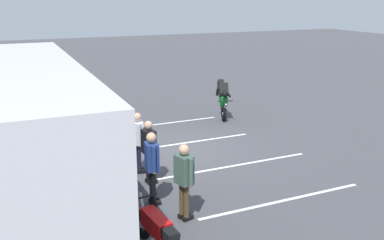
{
  "coord_description": "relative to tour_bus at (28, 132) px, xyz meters",
  "views": [
    {
      "loc": [
        -12.29,
        4.87,
        4.77
      ],
      "look_at": [
        -0.52,
        -0.22,
        1.1
      ],
      "focal_mm": 40.91,
      "sensor_mm": 36.0,
      "label": 1
    }
  ],
  "objects": [
    {
      "name": "bay_line_c",
      "position": [
        2.22,
        -5.48,
        -1.64
      ],
      "size": [
        0.15,
        3.61,
        0.01
      ],
      "color": "white",
      "rests_on": "ground_plane"
    },
    {
      "name": "parked_motorcycle_silver",
      "position": [
        -3.67,
        -1.96,
        -1.16
      ],
      "size": [
        2.05,
        0.58,
        0.99
      ],
      "color": "black",
      "rests_on": "ground_plane"
    },
    {
      "name": "bay_line_a",
      "position": [
        -2.68,
        -5.48,
        -1.64
      ],
      "size": [
        0.17,
        4.55,
        0.01
      ],
      "color": "white",
      "rests_on": "ground_plane"
    },
    {
      "name": "bay_line_b",
      "position": [
        -0.23,
        -5.48,
        -1.64
      ],
      "size": [
        0.17,
        4.85,
        0.01
      ],
      "color": "white",
      "rests_on": "ground_plane"
    },
    {
      "name": "bay_line_d",
      "position": [
        4.67,
        -5.48,
        -1.64
      ],
      "size": [
        0.15,
        3.54,
        0.01
      ],
      "color": "white",
      "rests_on": "ground_plane"
    },
    {
      "name": "spectator_far_left",
      "position": [
        -2.56,
        -2.94,
        -0.6
      ],
      "size": [
        0.57,
        0.38,
        1.75
      ],
      "color": "#473823",
      "rests_on": "ground_plane"
    },
    {
      "name": "tour_bus",
      "position": [
        0.0,
        0.0,
        0.0
      ],
      "size": [
        9.81,
        2.61,
        3.25
      ],
      "color": "silver",
      "rests_on": "ground_plane"
    },
    {
      "name": "spectator_right",
      "position": [
        0.4,
        -2.8,
        -0.62
      ],
      "size": [
        0.58,
        0.35,
        1.72
      ],
      "color": "black",
      "rests_on": "ground_plane"
    },
    {
      "name": "spectator_far_right",
      "position": [
        1.68,
        -2.76,
        -0.64
      ],
      "size": [
        0.57,
        0.39,
        1.7
      ],
      "color": "black",
      "rests_on": "ground_plane"
    },
    {
      "name": "parked_motorcycle_dark",
      "position": [
        0.28,
        -2.22,
        -1.16
      ],
      "size": [
        2.05,
        0.58,
        0.99
      ],
      "color": "black",
      "rests_on": "ground_plane"
    },
    {
      "name": "stunt_motorcycle",
      "position": [
        4.42,
        -7.47,
        -0.68
      ],
      "size": [
        1.99,
        0.93,
        1.58
      ],
      "color": "black",
      "rests_on": "ground_plane"
    },
    {
      "name": "spectator_centre",
      "position": [
        -0.42,
        -2.85,
        -0.63
      ],
      "size": [
        0.58,
        0.35,
        1.71
      ],
      "color": "black",
      "rests_on": "ground_plane"
    },
    {
      "name": "ground_plane",
      "position": [
        1.68,
        -4.52,
        -1.64
      ],
      "size": [
        80.0,
        80.0,
        0.0
      ],
      "primitive_type": "plane",
      "color": "#424247"
    },
    {
      "name": "spectator_left",
      "position": [
        -1.59,
        -2.54,
        -0.58
      ],
      "size": [
        0.58,
        0.34,
        1.78
      ],
      "color": "black",
      "rests_on": "ground_plane"
    }
  ]
}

